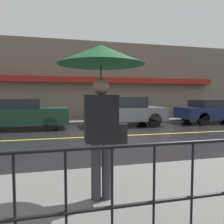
# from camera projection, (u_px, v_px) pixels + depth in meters

# --- Properties ---
(ground_plane) EXTENTS (80.00, 80.00, 0.00)m
(ground_plane) POSITION_uv_depth(u_px,v_px,m) (117.00, 136.00, 8.64)
(ground_plane) COLOR black
(sidewalk_near) EXTENTS (28.00, 2.70, 0.13)m
(sidewalk_near) POSITION_uv_depth(u_px,v_px,m) (205.00, 191.00, 3.46)
(sidewalk_near) COLOR #60605E
(sidewalk_near) RESTS_ON ground_plane
(sidewalk_far) EXTENTS (28.00, 1.91, 0.13)m
(sidewalk_far) POSITION_uv_depth(u_px,v_px,m) (96.00, 121.00, 13.43)
(sidewalk_far) COLOR #60605E
(sidewalk_far) RESTS_ON ground_plane
(lane_marking) EXTENTS (25.20, 0.12, 0.01)m
(lane_marking) POSITION_uv_depth(u_px,v_px,m) (117.00, 136.00, 8.64)
(lane_marking) COLOR gold
(lane_marking) RESTS_ON ground_plane
(building_storefront) EXTENTS (28.00, 0.85, 5.14)m
(building_storefront) POSITION_uv_depth(u_px,v_px,m) (93.00, 81.00, 14.29)
(building_storefront) COLOR #706656
(building_storefront) RESTS_ON ground_plane
(pedestrian) EXTENTS (1.17, 1.17, 2.12)m
(pedestrian) POSITION_uv_depth(u_px,v_px,m) (101.00, 74.00, 2.93)
(pedestrian) COLOR #333338
(pedestrian) RESTS_ON sidewalk_near
(car_dark_green) EXTENTS (4.50, 1.85, 1.45)m
(car_dark_green) POSITION_uv_depth(u_px,v_px,m) (19.00, 114.00, 10.34)
(car_dark_green) COLOR #193828
(car_dark_green) RESTS_ON ground_plane
(car_grey) EXTENTS (3.91, 1.87, 1.54)m
(car_grey) POSITION_uv_depth(u_px,v_px,m) (126.00, 111.00, 11.60)
(car_grey) COLOR slate
(car_grey) RESTS_ON ground_plane
(car_navy) EXTENTS (4.53, 1.77, 1.37)m
(car_navy) POSITION_uv_depth(u_px,v_px,m) (215.00, 111.00, 12.92)
(car_navy) COLOR #19234C
(car_navy) RESTS_ON ground_plane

